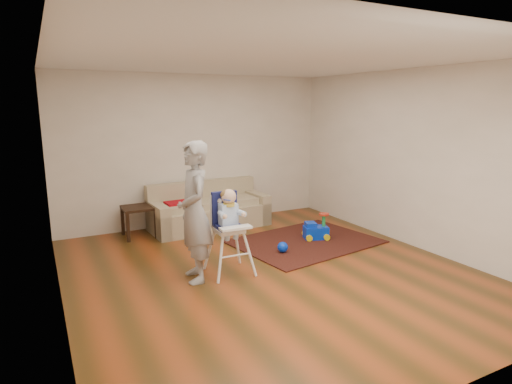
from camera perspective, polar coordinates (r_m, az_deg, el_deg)
name	(u,v)px	position (r m, az deg, el deg)	size (l,w,h in m)	color
ground	(270,271)	(5.75, 1.87, -10.52)	(5.50, 5.50, 0.00)	#442C10
room_envelope	(252,127)	(5.80, -0.58, 8.72)	(5.04, 5.52, 2.72)	beige
sofa	(210,206)	(7.65, -6.21, -1.83)	(2.12, 0.96, 0.80)	gray
side_table	(139,222)	(7.39, -15.33, -3.82)	(0.51, 0.51, 0.51)	black
area_rug	(305,241)	(6.96, 6.56, -6.56)	(2.17, 1.63, 0.02)	black
ride_on_toy	(316,226)	(7.04, 8.01, -4.51)	(0.38, 0.27, 0.42)	#0734E0
toy_ball	(283,247)	(6.38, 3.57, -7.35)	(0.16, 0.16, 0.16)	#0734E0
high_chair	(229,233)	(5.54, -3.62, -5.46)	(0.54, 0.54, 1.13)	white
adult	(194,212)	(5.29, -8.22, -2.67)	(0.64, 0.42, 1.74)	gray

